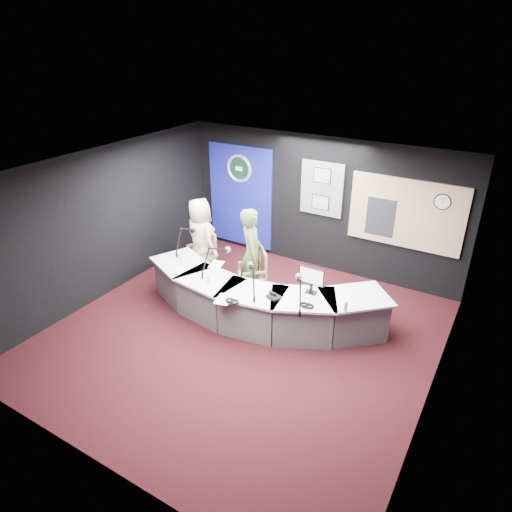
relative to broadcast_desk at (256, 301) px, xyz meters
The scene contains 33 objects.
ground 0.67m from the broadcast_desk, 84.81° to the right, with size 6.00×6.00×0.00m, color black.
ceiling 2.49m from the broadcast_desk, 84.81° to the right, with size 6.00×6.00×0.02m, color silver.
wall_back 2.66m from the broadcast_desk, 88.83° to the left, with size 6.00×0.02×2.80m, color black.
wall_front 3.70m from the broadcast_desk, 89.19° to the right, with size 6.00×0.02×2.80m, color black.
wall_left 3.17m from the broadcast_desk, 169.44° to the right, with size 0.02×6.00×2.80m, color black.
wall_right 3.26m from the broadcast_desk, 10.22° to the right, with size 0.02×6.00×2.80m, color black.
broadcast_desk is the anchor object (origin of this frame).
backdrop_panel 3.17m from the broadcast_desk, 127.40° to the left, with size 1.60×0.05×2.30m, color navy.
agency_seal 3.38m from the broadcast_desk, 127.86° to the left, with size 0.63×0.63×0.07m, color silver.
seal_center 3.38m from the broadcast_desk, 127.80° to the left, with size 0.48×0.48×0.01m, color black.
pinboard 2.79m from the broadcast_desk, 87.63° to the left, with size 0.90×0.04×1.10m, color slate.
framed_photo_upper 2.91m from the broadcast_desk, 87.60° to the left, with size 0.34×0.02×0.27m, color gray.
framed_photo_lower 2.63m from the broadcast_desk, 87.60° to the left, with size 0.34×0.02×0.27m, color gray.
booth_window_frame 3.24m from the broadcast_desk, 53.36° to the left, with size 2.12×0.06×1.32m, color tan.
booth_glow 3.23m from the broadcast_desk, 53.24° to the left, with size 2.00×0.02×1.20m, color beige.
equipment_rack 2.93m from the broadcast_desk, 60.54° to the left, with size 0.55×0.02×0.75m, color black.
wall_clock 3.71m from the broadcast_desk, 44.88° to the left, with size 0.28×0.28×0.01m, color white.
armchair_left 1.97m from the broadcast_desk, 155.48° to the left, with size 0.58×0.58×1.04m, color #A26C4A, non-canonical shape.
armchair_right 0.77m from the broadcast_desk, 126.58° to the left, with size 0.56×0.56×1.00m, color #A26C4A, non-canonical shape.
draped_jacket 2.20m from the broadcast_desk, 151.85° to the left, with size 0.50×0.10×0.70m, color gray.
person_man 2.02m from the broadcast_desk, 155.48° to the left, with size 0.82×0.53×1.68m, color beige.
person_woman 0.92m from the broadcast_desk, 126.58° to the left, with size 0.66×0.43×1.80m, color #4D5F32.
computer_monitor 1.19m from the broadcast_desk, ahead, with size 0.48×0.03×0.32m, color black.
desk_phone 0.72m from the broadcast_desk, 31.22° to the right, with size 0.20×0.16×0.05m, color black.
headphones_near 1.17m from the broadcast_desk, 13.44° to the right, with size 0.20×0.20×0.03m, color black.
headphones_far 0.85m from the broadcast_desk, 89.70° to the right, with size 0.20×0.20×0.03m, color black.
paper_stack 1.04m from the broadcast_desk, 169.16° to the left, with size 0.22×0.32×0.00m, color white.
notepad 0.85m from the broadcast_desk, 101.71° to the right, with size 0.23×0.33×0.00m, color white.
boom_mic_a 1.93m from the broadcast_desk, 168.73° to the left, with size 0.16×0.74×0.60m, color black, non-canonical shape.
boom_mic_b 1.04m from the broadcast_desk, behind, with size 0.26×0.72×0.60m, color black, non-canonical shape.
boom_mic_c 0.75m from the broadcast_desk, 70.24° to the right, with size 0.49×0.61×0.60m, color black, non-canonical shape.
boom_mic_d 1.20m from the broadcast_desk, 17.18° to the right, with size 0.42×0.66×0.60m, color black, non-canonical shape.
water_bottles 0.54m from the broadcast_desk, 77.88° to the right, with size 3.21×0.44×0.18m, color silver, non-canonical shape.
Camera 1 is at (3.42, -5.28, 4.60)m, focal length 32.00 mm.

